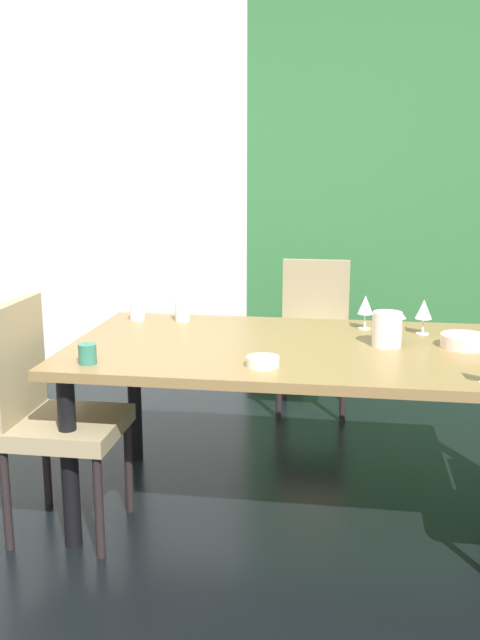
{
  "coord_description": "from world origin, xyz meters",
  "views": [
    {
      "loc": [
        0.65,
        -2.47,
        1.52
      ],
      "look_at": [
        0.2,
        0.48,
        0.85
      ],
      "focal_mm": 40.0,
      "sensor_mm": 36.0,
      "label": 1
    }
  ],
  "objects_px": {
    "chair_head_far": "(314,325)",
    "pitcher_right": "(387,329)",
    "wine_glass_north": "(365,306)",
    "cup_center": "(137,312)",
    "cup_left": "(183,311)",
    "cup_east": "(87,354)",
    "serving_bowl_near_shelf": "(263,361)",
    "chair_left_near": "(48,406)",
    "wine_glass_west": "(424,310)",
    "dining_table": "(308,362)",
    "serving_bowl_south": "(464,341)"
  },
  "relations": [
    {
      "from": "dining_table",
      "to": "cup_east",
      "type": "bearing_deg",
      "value": -153.87
    },
    {
      "from": "chair_head_far",
      "to": "cup_east",
      "type": "bearing_deg",
      "value": 66.58
    },
    {
      "from": "serving_bowl_near_shelf",
      "to": "chair_left_near",
      "type": "bearing_deg",
      "value": 178.76
    },
    {
      "from": "wine_glass_north",
      "to": "pitcher_right",
      "type": "distance_m",
      "value": 0.32
    },
    {
      "from": "dining_table",
      "to": "serving_bowl_south",
      "type": "relative_size",
      "value": 10.44
    },
    {
      "from": "dining_table",
      "to": "cup_east",
      "type": "height_order",
      "value": "cup_east"
    },
    {
      "from": "cup_left",
      "to": "cup_center",
      "type": "height_order",
      "value": "cup_left"
    },
    {
      "from": "cup_east",
      "to": "serving_bowl_south",
      "type": "bearing_deg",
      "value": 18.02
    },
    {
      "from": "chair_left_near",
      "to": "cup_center",
      "type": "bearing_deg",
      "value": 165.62
    },
    {
      "from": "wine_glass_west",
      "to": "cup_east",
      "type": "bearing_deg",
      "value": -152.4
    },
    {
      "from": "cup_center",
      "to": "wine_glass_north",
      "type": "bearing_deg",
      "value": -1.44
    },
    {
      "from": "pitcher_right",
      "to": "dining_table",
      "type": "bearing_deg",
      "value": -172.73
    },
    {
      "from": "dining_table",
      "to": "chair_head_far",
      "type": "relative_size",
      "value": 2.2
    },
    {
      "from": "chair_left_near",
      "to": "serving_bowl_near_shelf",
      "type": "relative_size",
      "value": 7.72
    },
    {
      "from": "cup_left",
      "to": "cup_east",
      "type": "relative_size",
      "value": 1.23
    },
    {
      "from": "cup_center",
      "to": "serving_bowl_south",
      "type": "bearing_deg",
      "value": -11.41
    },
    {
      "from": "cup_left",
      "to": "cup_east",
      "type": "distance_m",
      "value": 0.81
    },
    {
      "from": "dining_table",
      "to": "cup_center",
      "type": "distance_m",
      "value": 0.94
    },
    {
      "from": "cup_left",
      "to": "pitcher_right",
      "type": "relative_size",
      "value": 0.65
    },
    {
      "from": "dining_table",
      "to": "serving_bowl_south",
      "type": "bearing_deg",
      "value": 6.57
    },
    {
      "from": "chair_head_far",
      "to": "serving_bowl_south",
      "type": "distance_m",
      "value": 1.52
    },
    {
      "from": "dining_table",
      "to": "wine_glass_north",
      "type": "height_order",
      "value": "wine_glass_north"
    },
    {
      "from": "chair_left_near",
      "to": "cup_center",
      "type": "xyz_separation_m",
      "value": [
        0.18,
        0.69,
        0.25
      ]
    },
    {
      "from": "wine_glass_north",
      "to": "dining_table",
      "type": "bearing_deg",
      "value": -124.57
    },
    {
      "from": "wine_glass_north",
      "to": "cup_center",
      "type": "distance_m",
      "value": 1.1
    },
    {
      "from": "serving_bowl_south",
      "to": "cup_east",
      "type": "height_order",
      "value": "cup_east"
    },
    {
      "from": "cup_east",
      "to": "chair_head_far",
      "type": "bearing_deg",
      "value": 66.58
    },
    {
      "from": "cup_center",
      "to": "pitcher_right",
      "type": "height_order",
      "value": "pitcher_right"
    },
    {
      "from": "wine_glass_west",
      "to": "pitcher_right",
      "type": "height_order",
      "value": "wine_glass_west"
    },
    {
      "from": "wine_glass_north",
      "to": "cup_center",
      "type": "relative_size",
      "value": 2.06
    },
    {
      "from": "chair_head_far",
      "to": "cup_left",
      "type": "xyz_separation_m",
      "value": [
        -0.59,
        -1.01,
        0.28
      ]
    },
    {
      "from": "wine_glass_west",
      "to": "cup_left",
      "type": "relative_size",
      "value": 1.64
    },
    {
      "from": "cup_left",
      "to": "cup_east",
      "type": "bearing_deg",
      "value": -103.41
    },
    {
      "from": "dining_table",
      "to": "cup_left",
      "type": "height_order",
      "value": "cup_left"
    },
    {
      "from": "wine_glass_west",
      "to": "wine_glass_north",
      "type": "bearing_deg",
      "value": 166.11
    },
    {
      "from": "dining_table",
      "to": "chair_head_far",
      "type": "height_order",
      "value": "chair_head_far"
    },
    {
      "from": "chair_head_far",
      "to": "chair_left_near",
      "type": "relative_size",
      "value": 0.94
    },
    {
      "from": "chair_left_near",
      "to": "wine_glass_west",
      "type": "xyz_separation_m",
      "value": [
        1.53,
        0.6,
        0.32
      ]
    },
    {
      "from": "serving_bowl_near_shelf",
      "to": "cup_center",
      "type": "bearing_deg",
      "value": 134.71
    },
    {
      "from": "cup_left",
      "to": "wine_glass_north",
      "type": "bearing_deg",
      "value": -2.39
    },
    {
      "from": "chair_left_near",
      "to": "cup_left",
      "type": "relative_size",
      "value": 10.15
    },
    {
      "from": "chair_head_far",
      "to": "wine_glass_west",
      "type": "relative_size",
      "value": 5.8
    },
    {
      "from": "dining_table",
      "to": "cup_east",
      "type": "xyz_separation_m",
      "value": [
        -0.82,
        -0.4,
        0.11
      ]
    },
    {
      "from": "chair_head_far",
      "to": "pitcher_right",
      "type": "xyz_separation_m",
      "value": [
        0.37,
        -1.36,
        0.31
      ]
    },
    {
      "from": "serving_bowl_south",
      "to": "cup_east",
      "type": "relative_size",
      "value": 2.48
    },
    {
      "from": "dining_table",
      "to": "pitcher_right",
      "type": "distance_m",
      "value": 0.36
    },
    {
      "from": "chair_head_far",
      "to": "serving_bowl_near_shelf",
      "type": "distance_m",
      "value": 1.76
    },
    {
      "from": "chair_head_far",
      "to": "serving_bowl_south",
      "type": "xyz_separation_m",
      "value": [
        0.69,
        -1.33,
        0.26
      ]
    },
    {
      "from": "cup_left",
      "to": "pitcher_right",
      "type": "xyz_separation_m",
      "value": [
        0.96,
        -0.34,
        0.03
      ]
    },
    {
      "from": "wine_glass_west",
      "to": "serving_bowl_near_shelf",
      "type": "relative_size",
      "value": 1.25
    }
  ]
}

